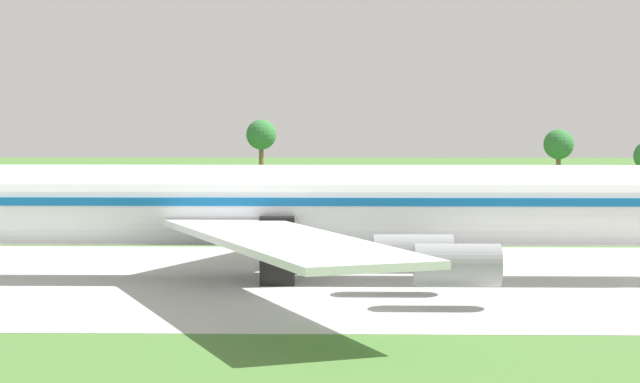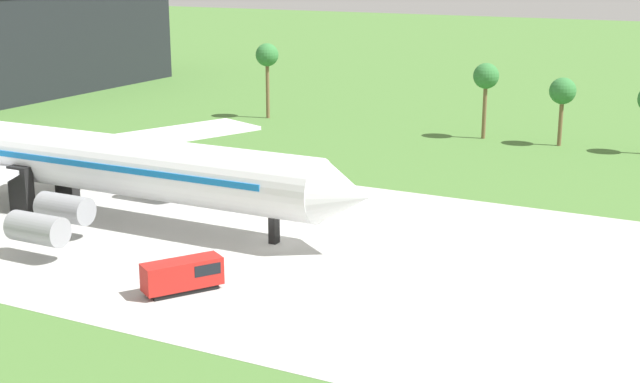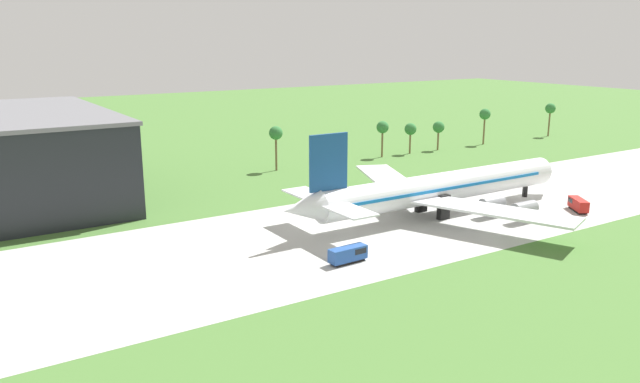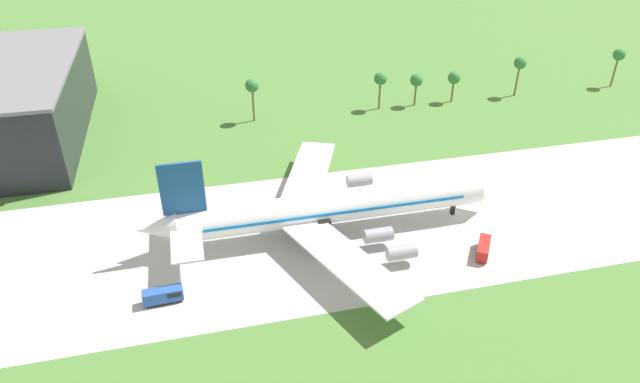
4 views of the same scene
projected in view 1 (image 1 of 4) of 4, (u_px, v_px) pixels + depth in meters
The scene contains 1 object.
jet_airliner at pixel (302, 206), 83.81m from camera, with size 70.43×59.78×18.30m.
Camera 1 is at (-22.93, -83.67, 11.34)m, focal length 65.00 mm.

